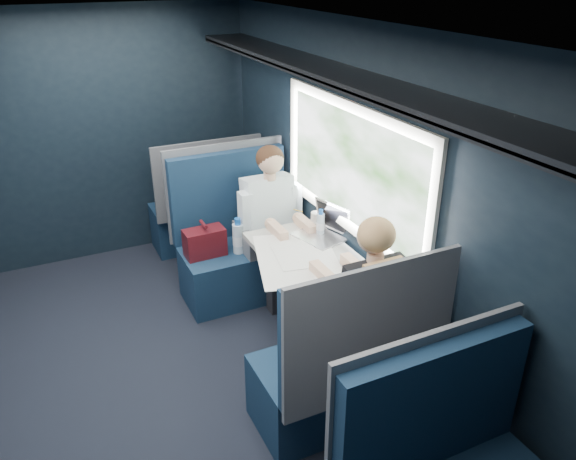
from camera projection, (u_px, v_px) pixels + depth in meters
name	position (u px, v px, depth m)	size (l,w,h in m)	color
ground	(172.00, 377.00, 3.91)	(2.80, 4.20, 0.01)	black
room_shell	(153.00, 177.00, 3.28)	(3.00, 4.40, 2.40)	black
table	(305.00, 262.00, 4.02)	(0.62, 1.00, 0.74)	#54565E
seat_bay_near	(237.00, 247.00, 4.76)	(1.04, 0.62, 1.26)	#0B1D33
seat_bay_far	(343.00, 370.00, 3.35)	(1.04, 0.62, 1.26)	#0B1D33
seat_row_front	(205.00, 209.00, 5.52)	(1.04, 0.51, 1.16)	#0B1D33
man	(273.00, 217.00, 4.59)	(0.53, 0.56, 1.32)	black
woman	(367.00, 302.00, 3.44)	(0.53, 0.56, 1.32)	black
papers	(297.00, 259.00, 3.91)	(0.55, 0.79, 0.01)	white
laptop	(326.00, 228.00, 4.19)	(0.36, 0.42, 0.27)	silver
bottle_small	(320.00, 224.00, 4.21)	(0.06, 0.06, 0.21)	silver
cup	(316.00, 218.00, 4.40)	(0.08, 0.08, 0.10)	white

